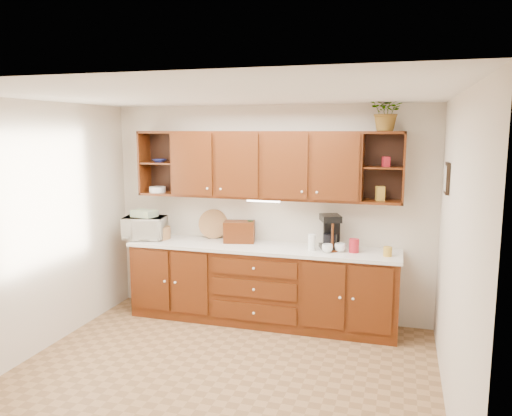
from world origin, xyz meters
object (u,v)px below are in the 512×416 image
Objects in this scene: microwave at (145,228)px; coffee_maker at (330,232)px; bread_box at (239,232)px; potted_plant at (388,111)px.

microwave is 1.28× the size of coffee_maker.
coffee_maker is at bearing -12.97° from bread_box.
bread_box is at bearing 159.37° from coffee_maker.
microwave is at bearing -177.80° from potted_plant.
potted_plant reaches higher than coffee_maker.
coffee_maker is at bearing -8.46° from microwave.
coffee_maker is 0.93× the size of potted_plant.
coffee_maker is 1.49m from potted_plant.
bread_box is at bearing -4.64° from microwave.
microwave is 3.24m from potted_plant.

